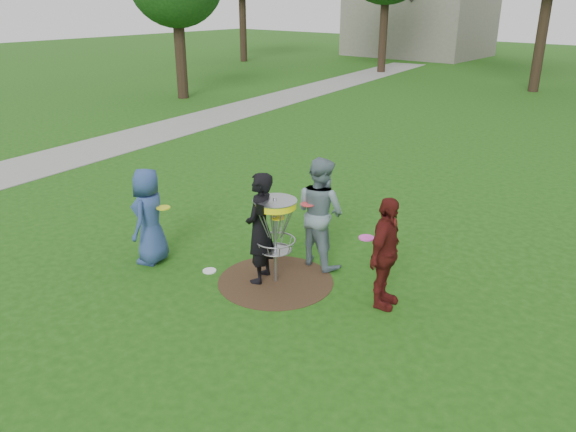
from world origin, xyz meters
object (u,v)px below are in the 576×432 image
Objects in this scene: player_maroon at (385,253)px; disc_golf_basket at (275,220)px; player_grey at (320,212)px; player_blue at (149,216)px; player_black at (260,228)px.

disc_golf_basket is at bearing 94.32° from player_maroon.
player_grey reaches higher than player_maroon.
player_black is at bearing 84.66° from player_blue.
player_grey is 0.96m from disc_golf_basket.
player_blue is 2.77m from player_grey.
player_black is 1.94m from player_maroon.
player_maroon is at bearing 82.91° from player_blue.
player_maroon is (1.51, -0.50, -0.09)m from player_grey.
player_maroon is 1.71m from disc_golf_basket.
player_grey is at bearing 81.92° from disc_golf_basket.
player_maroon is (1.86, 0.54, -0.06)m from player_black.
disc_golf_basket is (-0.13, -0.94, 0.11)m from player_grey.
player_black is (1.83, 0.66, 0.07)m from player_blue.
player_grey reaches higher than player_blue.
player_black reaches higher than player_maroon.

